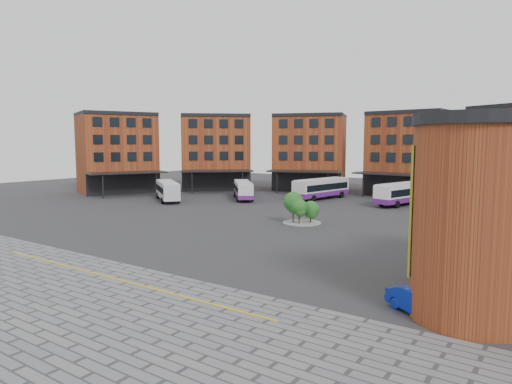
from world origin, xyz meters
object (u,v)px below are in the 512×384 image
Objects in this scene: bus_a at (167,189)px; bus_f at (512,208)px; bus_b at (243,190)px; blue_car at (422,303)px; bus_d at (404,193)px; bus_c at (321,188)px; tree_island at (300,207)px; bus_e at (490,200)px.

bus_a is 0.92× the size of bus_f.
blue_car is (37.45, -35.05, -0.86)m from bus_b.
bus_c is at bearing -162.78° from bus_d.
tree_island is 24.54m from bus_f.
bus_a is 46.02m from bus_e.
bus_e reaches higher than bus_d.
bus_d is at bearing 50.67° from blue_car.
bus_a is at bearing 167.35° from tree_island.
bus_a is 1.08× the size of bus_b.
tree_island is 23.36m from bus_c.
bus_c is 50.37m from blue_car.
tree_island is at bearing -80.38° from bus_f.
bus_c is at bearing -156.09° from bus_e.
bus_a is at bearing -106.89° from bus_f.
bus_e is at bearing 35.66° from blue_car.
blue_car is at bearing -57.46° from bus_d.
tree_island reaches higher than bus_c.
bus_b is at bearing -142.42° from bus_e.
tree_island is 25.49m from bus_e.
tree_island is at bearing -65.49° from bus_a.
blue_car is at bearing -47.57° from tree_island.
blue_car is (27.10, -42.44, -1.10)m from bus_c.
blue_car is (2.09, -39.82, -1.17)m from bus_e.
tree_island reaches higher than bus_f.
bus_c reaches higher than bus_b.
bus_b is (8.76, 8.31, -0.24)m from bus_a.
bus_e reaches higher than bus_c.
bus_a reaches higher than blue_car.
bus_d is 12.35m from bus_e.
bus_d is 2.79× the size of blue_car.
bus_a is at bearing -138.60° from bus_d.
bus_d is (13.10, 0.61, -0.03)m from bus_c.
bus_c is 1.01× the size of bus_e.
tree_island reaches higher than blue_car.
bus_d reaches higher than bus_f.
bus_a is 53.40m from blue_car.
bus_e is at bearing -0.67° from bus_d.
tree_island is 0.44× the size of bus_a.
bus_f is (47.02, 8.58, -0.13)m from bus_a.
blue_car is at bearing -82.91° from bus_a.
bus_c reaches higher than bus_d.
bus_c is at bearing -131.55° from bus_f.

